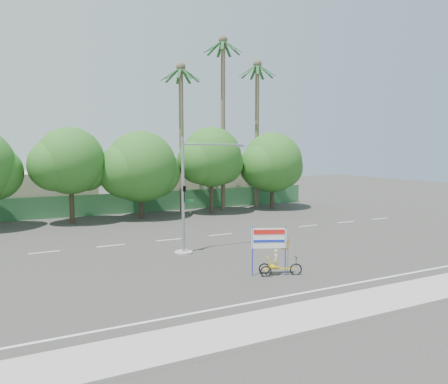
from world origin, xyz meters
name	(u,v)px	position (x,y,z in m)	size (l,w,h in m)	color
ground	(253,264)	(0.00, 0.00, 0.00)	(120.00, 120.00, 0.00)	#33302D
sidewalk_near	(349,307)	(0.00, -7.50, 0.06)	(50.00, 2.40, 0.12)	gray
fence	(141,202)	(0.00, 21.50, 1.00)	(38.00, 0.08, 2.00)	#336B3D
building_left	(28,193)	(-10.00, 26.00, 2.00)	(12.00, 8.00, 4.00)	#C0B599
building_right	(198,187)	(8.00, 26.00, 1.80)	(14.00, 8.00, 3.60)	#C0B599
tree_left	(70,163)	(-7.05, 18.00, 5.06)	(6.66, 5.60, 8.07)	#473828
tree_center	(140,169)	(-1.05, 18.00, 4.47)	(7.62, 6.40, 7.85)	#473828
tree_right	(211,159)	(5.95, 18.00, 5.24)	(6.90, 5.80, 8.36)	#473828
tree_far_right	(272,164)	(12.95, 18.00, 4.64)	(7.38, 6.20, 7.94)	#473828
palm_tall	(223,107)	(8.00, 19.50, 10.46)	(3.73, 3.79, 17.45)	#70604C
palm_mid	(257,119)	(12.00, 19.50, 9.40)	(3.73, 3.79, 15.45)	#70604C
palm_short	(181,122)	(3.50, 19.50, 8.86)	(3.73, 3.79, 14.45)	#70604C
traffic_signal	(188,205)	(-2.20, 3.98, 2.92)	(4.72, 1.10, 7.00)	gray
trike_billboard	(274,255)	(-0.19, -2.34, 1.01)	(2.36, 1.20, 2.51)	black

